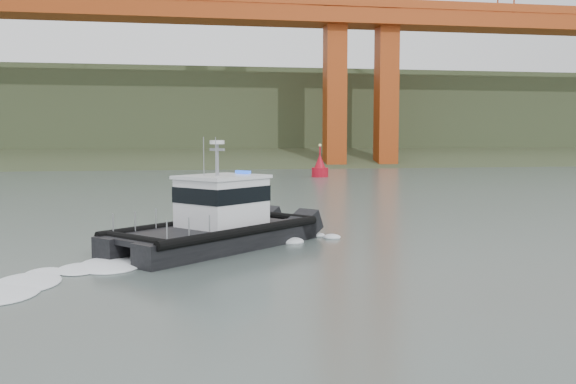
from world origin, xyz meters
The scene contains 4 objects.
ground centered at (0.00, 0.00, 0.00)m, with size 400.00×400.00×0.00m, color #52615B.
headlands centered at (0.00, 125.50, 7.05)m, with size 500.00×105.36×27.12m.
patrol_boat centered at (-3.86, 8.38, 1.17)m, with size 9.54×8.95×4.67m.
nav_buoy centered at (10.82, 53.29, 1.05)m, with size 1.93×1.93×4.01m.
Camera 1 is at (-5.57, -18.43, 4.69)m, focal length 40.00 mm.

